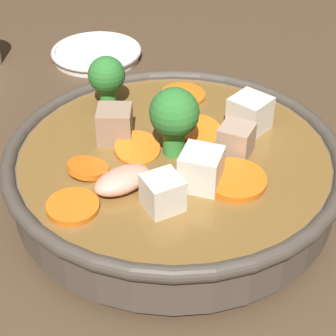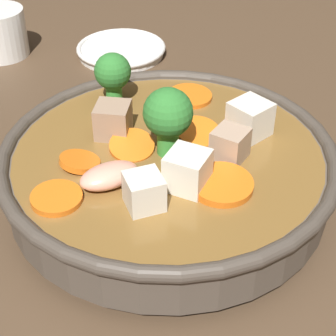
# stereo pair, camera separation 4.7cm
# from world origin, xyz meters

# --- Properties ---
(ground_plane) EXTENTS (3.00, 3.00, 0.00)m
(ground_plane) POSITION_xyz_m (0.00, 0.00, 0.00)
(ground_plane) COLOR #4C3826
(stirfry_bowl) EXTENTS (0.28, 0.28, 0.11)m
(stirfry_bowl) POSITION_xyz_m (-0.00, 0.00, 0.04)
(stirfry_bowl) COLOR #51473D
(stirfry_bowl) RESTS_ON ground_plane
(side_saucer) EXTENTS (0.11, 0.11, 0.01)m
(side_saucer) POSITION_xyz_m (-0.10, 0.28, 0.01)
(side_saucer) COLOR white
(side_saucer) RESTS_ON ground_plane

